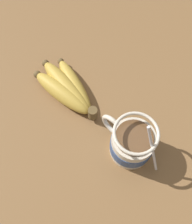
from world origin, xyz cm
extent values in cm
cube|color=brown|center=(0.00, 0.00, 1.49)|extent=(106.05, 106.05, 2.99)
cylinder|color=beige|center=(-6.00, -0.47, 6.53)|extent=(8.27, 8.27, 7.09)
cylinder|color=navy|center=(-6.00, -0.47, 6.30)|extent=(8.47, 8.47, 3.31)
torus|color=beige|center=(-0.96, -0.47, 7.71)|extent=(5.44, 0.90, 5.44)
cylinder|color=brown|center=(-6.00, -0.47, 10.18)|extent=(7.07, 7.07, 0.40)
torus|color=beige|center=(-6.00, -0.47, 12.44)|extent=(8.27, 8.27, 0.60)
cylinder|color=silver|center=(-9.92, -0.47, 10.95)|extent=(5.40, 0.50, 13.09)
ellipsoid|color=silver|center=(-7.45, -0.47, 4.49)|extent=(3.00, 2.00, 0.80)
cylinder|color=brown|center=(4.44, 0.25, 5.67)|extent=(2.00, 2.00, 3.00)
ellipsoid|color=#B79338|center=(12.66, -2.68, 4.64)|extent=(15.67, 8.29, 3.31)
sphere|color=brown|center=(19.94, -5.26, 4.64)|extent=(1.49, 1.49, 1.49)
ellipsoid|color=#B79338|center=(13.71, -1.09, 4.87)|extent=(17.12, 6.12, 3.77)
sphere|color=brown|center=(22.00, -2.28, 4.87)|extent=(1.70, 1.70, 1.70)
ellipsoid|color=#B79338|center=(13.21, 0.73, 4.93)|extent=(15.77, 4.73, 3.88)
sphere|color=brown|center=(20.99, 1.16, 4.93)|extent=(1.74, 1.74, 1.74)
camera|label=1|loc=(-11.71, 16.38, 52.64)|focal=40.00mm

